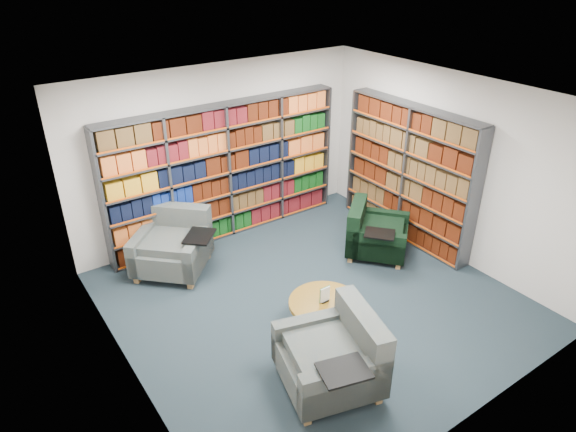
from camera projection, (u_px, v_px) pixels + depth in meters
room_shell at (315, 210)px, 6.42m from camera, size 5.02×5.02×2.82m
bookshelf_back at (226, 172)px, 8.26m from camera, size 4.00×0.28×2.20m
bookshelf_right at (408, 174)px, 8.18m from camera, size 0.28×2.50×2.20m
chair_teal_left at (174, 246)px, 7.66m from camera, size 1.39×1.39×0.90m
chair_green_right at (372, 234)px, 8.03m from camera, size 1.25×1.25×0.81m
chair_teal_front at (337, 358)px, 5.57m from camera, size 1.22×1.30×0.90m
coffee_table at (325, 307)px, 6.39m from camera, size 0.90×0.90×0.63m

